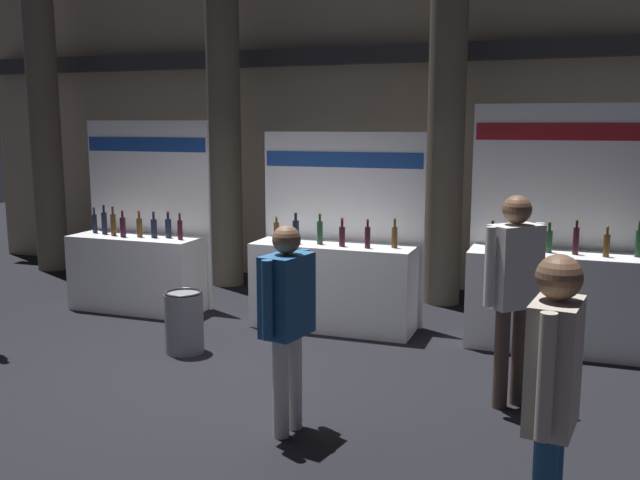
{
  "coord_description": "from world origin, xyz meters",
  "views": [
    {
      "loc": [
        3.15,
        -5.55,
        2.36
      ],
      "look_at": [
        0.79,
        0.97,
        1.2
      ],
      "focal_mm": 39.16,
      "sensor_mm": 36.0,
      "label": 1
    }
  ],
  "objects_px": {
    "exhibitor_booth_1": "(334,278)",
    "visitor_3": "(553,390)",
    "exhibitor_booth_2": "(560,290)",
    "exhibitor_booth_0": "(138,264)",
    "trash_bin": "(184,322)",
    "visitor_5": "(287,310)",
    "visitor_1": "(514,280)"
  },
  "relations": [
    {
      "from": "exhibitor_booth_2",
      "to": "visitor_1",
      "type": "relative_size",
      "value": 1.43
    },
    {
      "from": "exhibitor_booth_0",
      "to": "visitor_5",
      "type": "distance_m",
      "value": 4.2
    },
    {
      "from": "exhibitor_booth_1",
      "to": "trash_bin",
      "type": "relative_size",
      "value": 3.48
    },
    {
      "from": "exhibitor_booth_0",
      "to": "exhibitor_booth_1",
      "type": "distance_m",
      "value": 2.61
    },
    {
      "from": "trash_bin",
      "to": "visitor_1",
      "type": "height_order",
      "value": "visitor_1"
    },
    {
      "from": "visitor_5",
      "to": "exhibitor_booth_1",
      "type": "bearing_deg",
      "value": 23.07
    },
    {
      "from": "exhibitor_booth_0",
      "to": "visitor_3",
      "type": "height_order",
      "value": "exhibitor_booth_0"
    },
    {
      "from": "visitor_1",
      "to": "visitor_5",
      "type": "distance_m",
      "value": 1.92
    },
    {
      "from": "exhibitor_booth_2",
      "to": "visitor_3",
      "type": "bearing_deg",
      "value": -89.71
    },
    {
      "from": "exhibitor_booth_2",
      "to": "trash_bin",
      "type": "relative_size",
      "value": 3.95
    },
    {
      "from": "exhibitor_booth_0",
      "to": "exhibitor_booth_1",
      "type": "bearing_deg",
      "value": 1.74
    },
    {
      "from": "exhibitor_booth_2",
      "to": "visitor_3",
      "type": "height_order",
      "value": "exhibitor_booth_2"
    },
    {
      "from": "exhibitor_booth_0",
      "to": "visitor_1",
      "type": "relative_size",
      "value": 1.34
    },
    {
      "from": "visitor_1",
      "to": "visitor_3",
      "type": "distance_m",
      "value": 2.29
    },
    {
      "from": "exhibitor_booth_1",
      "to": "exhibitor_booth_2",
      "type": "bearing_deg",
      "value": 1.62
    },
    {
      "from": "exhibitor_booth_1",
      "to": "visitor_1",
      "type": "relative_size",
      "value": 1.26
    },
    {
      "from": "visitor_3",
      "to": "trash_bin",
      "type": "bearing_deg",
      "value": 62.8
    },
    {
      "from": "exhibitor_booth_0",
      "to": "exhibitor_booth_2",
      "type": "height_order",
      "value": "exhibitor_booth_2"
    },
    {
      "from": "exhibitor_booth_0",
      "to": "visitor_5",
      "type": "bearing_deg",
      "value": -40.51
    },
    {
      "from": "visitor_1",
      "to": "exhibitor_booth_1",
      "type": "bearing_deg",
      "value": 95.95
    },
    {
      "from": "visitor_1",
      "to": "visitor_5",
      "type": "height_order",
      "value": "visitor_1"
    },
    {
      "from": "exhibitor_booth_2",
      "to": "visitor_1",
      "type": "bearing_deg",
      "value": -101.29
    },
    {
      "from": "exhibitor_booth_2",
      "to": "visitor_5",
      "type": "height_order",
      "value": "exhibitor_booth_2"
    },
    {
      "from": "exhibitor_booth_1",
      "to": "trash_bin",
      "type": "bearing_deg",
      "value": -130.24
    },
    {
      "from": "exhibitor_booth_2",
      "to": "visitor_5",
      "type": "bearing_deg",
      "value": -123.65
    },
    {
      "from": "exhibitor_booth_1",
      "to": "visitor_3",
      "type": "bearing_deg",
      "value": -57.7
    },
    {
      "from": "exhibitor_booth_1",
      "to": "exhibitor_booth_2",
      "type": "height_order",
      "value": "exhibitor_booth_2"
    },
    {
      "from": "trash_bin",
      "to": "visitor_3",
      "type": "xyz_separation_m",
      "value": [
        3.67,
        -2.56,
        0.71
      ]
    },
    {
      "from": "exhibitor_booth_0",
      "to": "exhibitor_booth_1",
      "type": "height_order",
      "value": "exhibitor_booth_0"
    },
    {
      "from": "exhibitor_booth_0",
      "to": "trash_bin",
      "type": "height_order",
      "value": "exhibitor_booth_0"
    },
    {
      "from": "exhibitor_booth_0",
      "to": "exhibitor_booth_2",
      "type": "distance_m",
      "value": 5.09
    },
    {
      "from": "exhibitor_booth_2",
      "to": "visitor_3",
      "type": "relative_size",
      "value": 1.49
    }
  ]
}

